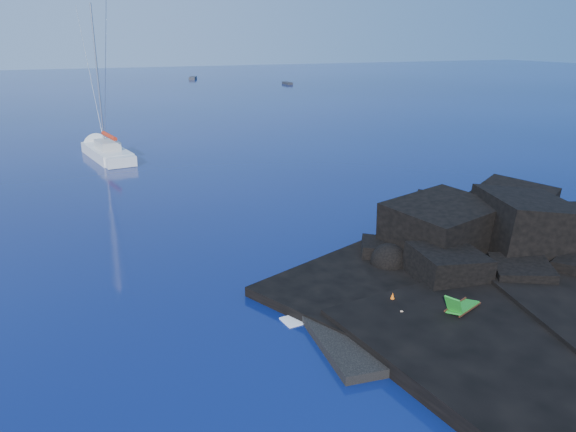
% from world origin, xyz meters
% --- Properties ---
extents(ground, '(400.00, 400.00, 0.00)m').
position_xyz_m(ground, '(0.00, 0.00, 0.00)').
color(ground, '#030B37').
rests_on(ground, ground).
extents(headland, '(24.00, 24.00, 3.60)m').
position_xyz_m(headland, '(13.00, 3.00, 0.00)').
color(headland, black).
rests_on(headland, ground).
extents(beach, '(9.08, 6.86, 0.70)m').
position_xyz_m(beach, '(4.50, 0.50, 0.00)').
color(beach, black).
rests_on(beach, ground).
extents(surf_foam, '(10.00, 8.00, 0.06)m').
position_xyz_m(surf_foam, '(5.00, 5.00, 0.00)').
color(surf_foam, white).
rests_on(surf_foam, ground).
extents(sailboat, '(4.71, 13.59, 13.97)m').
position_xyz_m(sailboat, '(-3.18, 39.08, 0.00)').
color(sailboat, silver).
rests_on(sailboat, ground).
extents(deck_chair, '(1.94, 1.38, 1.22)m').
position_xyz_m(deck_chair, '(6.35, -0.10, 0.96)').
color(deck_chair, '#1D8323').
rests_on(deck_chair, beach).
extents(towel, '(2.00, 1.24, 0.05)m').
position_xyz_m(towel, '(3.51, 0.61, 0.37)').
color(towel, white).
rests_on(towel, beach).
extents(sunbather, '(1.83, 0.83, 0.26)m').
position_xyz_m(sunbather, '(3.51, 0.61, 0.53)').
color(sunbather, tan).
rests_on(sunbather, towel).
extents(marker_cone, '(0.46, 0.46, 0.55)m').
position_xyz_m(marker_cone, '(4.29, 1.81, 0.63)').
color(marker_cone, '#FF650D').
rests_on(marker_cone, beach).
extents(distant_boat_a, '(3.26, 5.25, 0.67)m').
position_xyz_m(distant_boat_a, '(29.07, 134.62, 0.00)').
color(distant_boat_a, '#2A2B30').
rests_on(distant_boat_a, ground).
extents(distant_boat_b, '(1.46, 4.17, 0.55)m').
position_xyz_m(distant_boat_b, '(45.82, 109.84, 0.00)').
color(distant_boat_b, '#222327').
rests_on(distant_boat_b, ground).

